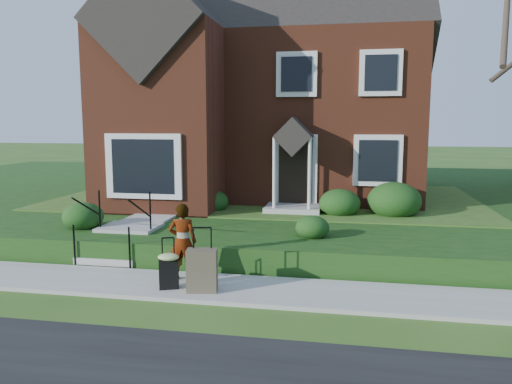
% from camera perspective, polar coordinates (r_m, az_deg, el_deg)
% --- Properties ---
extents(ground, '(120.00, 120.00, 0.00)m').
position_cam_1_polar(ground, '(9.92, -6.32, -10.97)').
color(ground, '#2D5119').
rests_on(ground, ground).
extents(sidewalk, '(60.00, 1.60, 0.08)m').
position_cam_1_polar(sidewalk, '(9.90, -6.33, -10.75)').
color(sidewalk, '#9E9B93').
rests_on(sidewalk, ground).
extents(terrace, '(44.00, 20.00, 0.60)m').
position_cam_1_polar(terrace, '(20.12, 13.94, -0.55)').
color(terrace, '#153D10').
rests_on(terrace, ground).
extents(walkway, '(1.20, 6.00, 0.06)m').
position_cam_1_polar(walkway, '(15.14, -9.97, -1.94)').
color(walkway, '#9E9B93').
rests_on(walkway, terrace).
extents(main_house, '(10.40, 10.20, 9.40)m').
position_cam_1_polar(main_house, '(18.92, 1.48, 14.23)').
color(main_house, brown).
rests_on(main_house, terrace).
extents(front_steps, '(1.40, 2.02, 1.50)m').
position_cam_1_polar(front_steps, '(12.33, -15.08, -5.12)').
color(front_steps, '#9E9B93').
rests_on(front_steps, ground).
extents(foundation_shrubs, '(9.39, 4.38, 1.05)m').
position_cam_1_polar(foundation_shrubs, '(14.05, 2.27, -0.92)').
color(foundation_shrubs, black).
rests_on(foundation_shrubs, terrace).
extents(woman, '(0.60, 0.44, 1.55)m').
position_cam_1_polar(woman, '(10.08, -8.38, -5.64)').
color(woman, '#999999').
rests_on(woman, sidewalk).
extents(suitcase_black, '(0.50, 0.46, 0.98)m').
position_cam_1_polar(suitcase_black, '(9.68, -9.95, -8.65)').
color(suitcase_black, black).
rests_on(suitcase_black, sidewalk).
extents(suitcase_olive, '(0.60, 0.40, 1.21)m').
position_cam_1_polar(suitcase_olive, '(9.43, -6.19, -8.89)').
color(suitcase_olive, brown).
rests_on(suitcase_olive, sidewalk).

